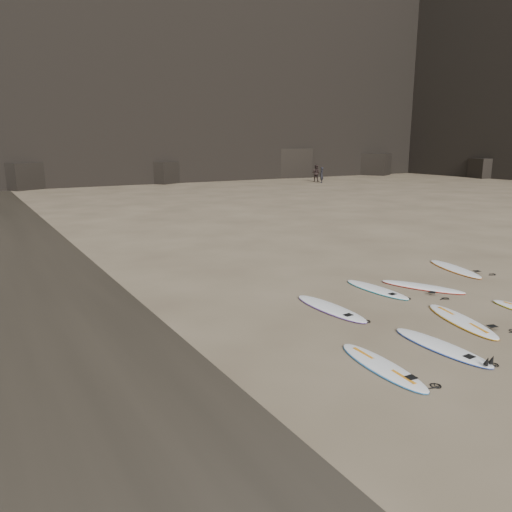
{
  "coord_description": "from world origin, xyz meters",
  "views": [
    {
      "loc": [
        -10.99,
        -7.44,
        4.36
      ],
      "look_at": [
        -4.61,
        3.33,
        1.5
      ],
      "focal_mm": 35.0,
      "sensor_mm": 36.0,
      "label": 1
    }
  ],
  "objects_px": {
    "surfboard_2": "(462,320)",
    "surfboard_7": "(422,287)",
    "surfboard_0": "(382,366)",
    "surfboard_8": "(455,269)",
    "surfboard_5": "(330,308)",
    "surfboard_1": "(441,346)",
    "person_a": "(322,175)",
    "person_b": "(316,173)",
    "surfboard_6": "(376,289)"
  },
  "relations": [
    {
      "from": "surfboard_8",
      "to": "person_b",
      "type": "xyz_separation_m",
      "value": [
        20.19,
        34.47,
        0.89
      ]
    },
    {
      "from": "surfboard_0",
      "to": "person_b",
      "type": "height_order",
      "value": "person_b"
    },
    {
      "from": "surfboard_5",
      "to": "person_b",
      "type": "relative_size",
      "value": 1.41
    },
    {
      "from": "surfboard_0",
      "to": "person_b",
      "type": "bearing_deg",
      "value": 58.88
    },
    {
      "from": "surfboard_6",
      "to": "person_b",
      "type": "relative_size",
      "value": 1.29
    },
    {
      "from": "surfboard_7",
      "to": "surfboard_1",
      "type": "bearing_deg",
      "value": -159.92
    },
    {
      "from": "surfboard_0",
      "to": "surfboard_5",
      "type": "distance_m",
      "value": 3.56
    },
    {
      "from": "surfboard_2",
      "to": "person_a",
      "type": "bearing_deg",
      "value": 73.32
    },
    {
      "from": "surfboard_7",
      "to": "person_b",
      "type": "relative_size",
      "value": 1.35
    },
    {
      "from": "surfboard_0",
      "to": "person_b",
      "type": "distance_m",
      "value": 47.92
    },
    {
      "from": "surfboard_2",
      "to": "surfboard_6",
      "type": "xyz_separation_m",
      "value": [
        0.11,
        3.09,
        -0.0
      ]
    },
    {
      "from": "surfboard_2",
      "to": "person_a",
      "type": "height_order",
      "value": "person_a"
    },
    {
      "from": "surfboard_5",
      "to": "person_a",
      "type": "xyz_separation_m",
      "value": [
        26.08,
        33.85,
        0.8
      ]
    },
    {
      "from": "surfboard_1",
      "to": "surfboard_7",
      "type": "height_order",
      "value": "same"
    },
    {
      "from": "surfboard_7",
      "to": "surfboard_8",
      "type": "distance_m",
      "value": 2.9
    },
    {
      "from": "surfboard_8",
      "to": "person_b",
      "type": "relative_size",
      "value": 1.42
    },
    {
      "from": "person_a",
      "to": "person_b",
      "type": "xyz_separation_m",
      "value": [
        0.56,
        1.75,
        0.09
      ]
    },
    {
      "from": "surfboard_2",
      "to": "surfboard_7",
      "type": "bearing_deg",
      "value": 76.19
    },
    {
      "from": "surfboard_0",
      "to": "surfboard_7",
      "type": "bearing_deg",
      "value": 38.86
    },
    {
      "from": "surfboard_1",
      "to": "surfboard_2",
      "type": "xyz_separation_m",
      "value": [
        1.76,
        0.83,
        0.0
      ]
    },
    {
      "from": "person_b",
      "to": "surfboard_8",
      "type": "bearing_deg",
      "value": 115.62
    },
    {
      "from": "surfboard_8",
      "to": "person_a",
      "type": "bearing_deg",
      "value": 74.97
    },
    {
      "from": "surfboard_1",
      "to": "surfboard_2",
      "type": "height_order",
      "value": "surfboard_2"
    },
    {
      "from": "surfboard_0",
      "to": "surfboard_8",
      "type": "distance_m",
      "value": 8.96
    },
    {
      "from": "surfboard_6",
      "to": "surfboard_7",
      "type": "bearing_deg",
      "value": -23.11
    },
    {
      "from": "surfboard_1",
      "to": "surfboard_8",
      "type": "height_order",
      "value": "surfboard_8"
    },
    {
      "from": "surfboard_0",
      "to": "surfboard_5",
      "type": "bearing_deg",
      "value": 72.21
    },
    {
      "from": "surfboard_5",
      "to": "person_b",
      "type": "height_order",
      "value": "person_b"
    },
    {
      "from": "surfboard_0",
      "to": "surfboard_7",
      "type": "height_order",
      "value": "surfboard_7"
    },
    {
      "from": "person_a",
      "to": "surfboard_7",
      "type": "bearing_deg",
      "value": 3.98
    },
    {
      "from": "surfboard_1",
      "to": "person_a",
      "type": "relative_size",
      "value": 1.48
    },
    {
      "from": "surfboard_0",
      "to": "person_a",
      "type": "height_order",
      "value": "person_a"
    },
    {
      "from": "surfboard_1",
      "to": "person_b",
      "type": "bearing_deg",
      "value": 55.65
    },
    {
      "from": "surfboard_6",
      "to": "person_b",
      "type": "xyz_separation_m",
      "value": [
        24.33,
        34.92,
        0.9
      ]
    },
    {
      "from": "surfboard_2",
      "to": "person_b",
      "type": "bearing_deg",
      "value": 73.95
    },
    {
      "from": "surfboard_2",
      "to": "surfboard_5",
      "type": "height_order",
      "value": "surfboard_5"
    },
    {
      "from": "surfboard_5",
      "to": "surfboard_6",
      "type": "relative_size",
      "value": 1.09
    },
    {
      "from": "surfboard_8",
      "to": "person_a",
      "type": "distance_m",
      "value": 38.17
    },
    {
      "from": "surfboard_6",
      "to": "surfboard_0",
      "type": "bearing_deg",
      "value": -135.25
    },
    {
      "from": "surfboard_0",
      "to": "surfboard_1",
      "type": "height_order",
      "value": "surfboard_1"
    },
    {
      "from": "surfboard_7",
      "to": "surfboard_8",
      "type": "height_order",
      "value": "surfboard_8"
    },
    {
      "from": "surfboard_2",
      "to": "surfboard_1",
      "type": "bearing_deg",
      "value": -138.13
    },
    {
      "from": "surfboard_2",
      "to": "person_a",
      "type": "relative_size",
      "value": 1.52
    },
    {
      "from": "surfboard_0",
      "to": "surfboard_2",
      "type": "height_order",
      "value": "surfboard_2"
    },
    {
      "from": "surfboard_6",
      "to": "surfboard_8",
      "type": "height_order",
      "value": "surfboard_8"
    },
    {
      "from": "surfboard_5",
      "to": "surfboard_6",
      "type": "bearing_deg",
      "value": 14.31
    },
    {
      "from": "surfboard_7",
      "to": "person_b",
      "type": "distance_m",
      "value": 42.22
    },
    {
      "from": "surfboard_6",
      "to": "person_a",
      "type": "bearing_deg",
      "value": 51.88
    },
    {
      "from": "surfboard_5",
      "to": "person_a",
      "type": "bearing_deg",
      "value": 50.37
    },
    {
      "from": "surfboard_2",
      "to": "surfboard_8",
      "type": "relative_size",
      "value": 0.97
    }
  ]
}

